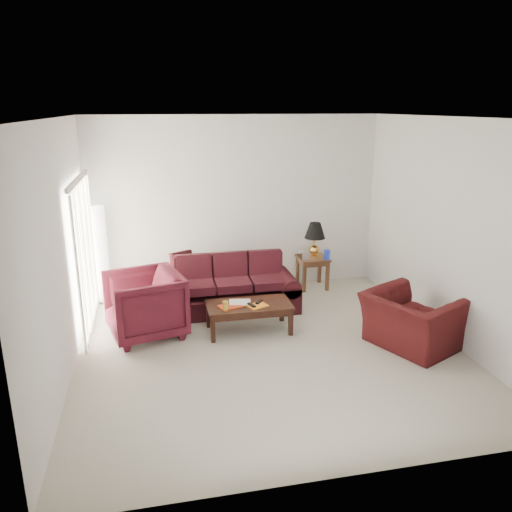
# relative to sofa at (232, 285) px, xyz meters

# --- Properties ---
(floor) EXTENTS (5.00, 5.00, 0.00)m
(floor) POSITION_rel_sofa_xyz_m (0.27, -1.42, -0.42)
(floor) COLOR beige
(floor) RESTS_ON ground
(blinds) EXTENTS (0.10, 2.00, 2.16)m
(blinds) POSITION_rel_sofa_xyz_m (-2.15, -0.12, 0.66)
(blinds) COLOR silver
(blinds) RESTS_ON ground
(sofa) EXTENTS (2.12, 1.03, 0.84)m
(sofa) POSITION_rel_sofa_xyz_m (0.00, 0.00, 0.00)
(sofa) COLOR black
(sofa) RESTS_ON ground
(throw_pillow) EXTENTS (0.42, 0.34, 0.39)m
(throw_pillow) POSITION_rel_sofa_xyz_m (-0.74, 0.57, 0.24)
(throw_pillow) COLOR black
(throw_pillow) RESTS_ON sofa
(end_table) EXTENTS (0.56, 0.56, 0.57)m
(end_table) POSITION_rel_sofa_xyz_m (1.57, 0.73, -0.14)
(end_table) COLOR #4F241B
(end_table) RESTS_ON ground
(table_lamp) EXTENTS (0.47, 0.47, 0.61)m
(table_lamp) POSITION_rel_sofa_xyz_m (1.61, 0.77, 0.45)
(table_lamp) COLOR gold
(table_lamp) RESTS_ON end_table
(clock) EXTENTS (0.14, 0.06, 0.14)m
(clock) POSITION_rel_sofa_xyz_m (1.41, 0.61, 0.21)
(clock) COLOR #BABBBF
(clock) RESTS_ON end_table
(blue_canister) EXTENTS (0.12, 0.12, 0.18)m
(blue_canister) POSITION_rel_sofa_xyz_m (1.76, 0.53, 0.23)
(blue_canister) COLOR #1B30B2
(blue_canister) RESTS_ON end_table
(picture_frame) EXTENTS (0.16, 0.19, 0.05)m
(picture_frame) POSITION_rel_sofa_xyz_m (1.37, 0.88, 0.23)
(picture_frame) COLOR silver
(picture_frame) RESTS_ON end_table
(floor_lamp) EXTENTS (0.34, 0.34, 1.64)m
(floor_lamp) POSITION_rel_sofa_xyz_m (-2.02, 0.78, 0.40)
(floor_lamp) COLOR silver
(floor_lamp) RESTS_ON ground
(armchair_left) EXTENTS (1.22, 1.20, 0.92)m
(armchair_left) POSITION_rel_sofa_xyz_m (-1.35, -0.65, 0.04)
(armchair_left) COLOR #430F1A
(armchair_left) RESTS_ON ground
(armchair_right) EXTENTS (1.37, 1.44, 0.73)m
(armchair_right) POSITION_rel_sofa_xyz_m (2.15, -1.73, -0.06)
(armchair_right) COLOR #3A0D0E
(armchair_right) RESTS_ON ground
(coffee_table) EXTENTS (1.29, 0.81, 0.42)m
(coffee_table) POSITION_rel_sofa_xyz_m (0.11, -0.83, -0.21)
(coffee_table) COLOR black
(coffee_table) RESTS_ON ground
(magazine_red) EXTENTS (0.36, 0.31, 0.02)m
(magazine_red) POSITION_rel_sofa_xyz_m (-0.17, -0.89, 0.01)
(magazine_red) COLOR #B43212
(magazine_red) RESTS_ON coffee_table
(magazine_white) EXTENTS (0.33, 0.27, 0.02)m
(magazine_white) POSITION_rel_sofa_xyz_m (-0.01, -0.77, 0.01)
(magazine_white) COLOR white
(magazine_white) RESTS_ON coffee_table
(magazine_orange) EXTENTS (0.33, 0.29, 0.02)m
(magazine_orange) POSITION_rel_sofa_xyz_m (0.21, -0.93, 0.01)
(magazine_orange) COLOR orange
(magazine_orange) RESTS_ON coffee_table
(remote_a) EXTENTS (0.10, 0.17, 0.02)m
(remote_a) POSITION_rel_sofa_xyz_m (0.13, -0.94, 0.03)
(remote_a) COLOR black
(remote_a) RESTS_ON coffee_table
(remote_b) EXTENTS (0.14, 0.15, 0.02)m
(remote_b) POSITION_rel_sofa_xyz_m (0.26, -0.85, 0.03)
(remote_b) COLOR black
(remote_b) RESTS_ON coffee_table
(yellow_glass) EXTENTS (0.09, 0.09, 0.13)m
(yellow_glass) POSITION_rel_sofa_xyz_m (-0.25, -1.00, 0.07)
(yellow_glass) COLOR gold
(yellow_glass) RESTS_ON coffee_table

